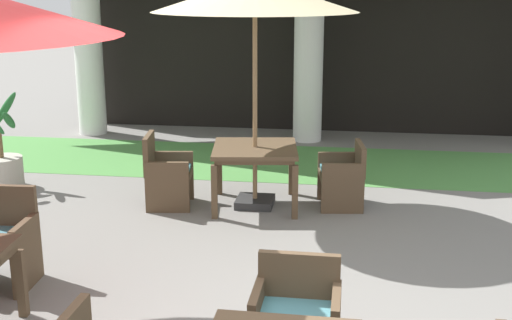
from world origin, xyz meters
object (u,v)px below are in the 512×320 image
patio_chair_near_foreground_east (343,176)px  patio_table_near_foreground (255,154)px  patio_chair_mid_left_north (1,243)px  potted_palm_left_edge (2,164)px  patio_chair_mid_right_north (296,320)px  patio_chair_near_foreground_west (166,174)px

patio_chair_near_foreground_east → patio_table_near_foreground: bearing=90.0°
patio_chair_mid_left_north → potted_palm_left_edge: bearing=-65.1°
patio_table_near_foreground → patio_chair_mid_right_north: size_ratio=1.38×
patio_chair_near_foreground_west → patio_chair_mid_right_north: bearing=21.2°
patio_chair_mid_left_north → potted_palm_left_edge: potted_palm_left_edge is taller
patio_chair_near_foreground_east → patio_chair_near_foreground_west: patio_chair_near_foreground_west is taller
patio_chair_near_foreground_east → potted_palm_left_edge: size_ratio=0.61×
patio_table_near_foreground → patio_chair_mid_left_north: 3.18m
patio_chair_near_foreground_west → patio_chair_mid_right_north: 3.87m
patio_chair_mid_right_north → patio_chair_mid_left_north: bearing=-20.0°
patio_chair_near_foreground_east → patio_chair_mid_left_north: bearing=123.8°
patio_chair_near_foreground_west → patio_chair_mid_right_north: patio_chair_near_foreground_west is taller
patio_table_near_foreground → patio_chair_mid_right_north: bearing=-77.1°
patio_chair_near_foreground_west → potted_palm_left_edge: potted_palm_left_edge is taller
patio_chair_near_foreground_west → patio_chair_mid_left_north: size_ratio=1.02×
patio_chair_mid_left_north → potted_palm_left_edge: (-1.51, 2.79, -0.08)m
patio_chair_mid_right_north → patio_table_near_foreground: bearing=-76.8°
patio_table_near_foreground → patio_chair_mid_left_north: patio_chair_mid_left_north is taller
patio_table_near_foreground → patio_chair_near_foreground_west: (-1.07, -0.15, -0.25)m
patio_table_near_foreground → patio_chair_near_foreground_east: (1.06, 0.15, -0.27)m
patio_table_near_foreground → patio_chair_near_foreground_west: patio_chair_near_foreground_west is taller
patio_chair_mid_left_north → patio_chair_mid_right_north: 2.92m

